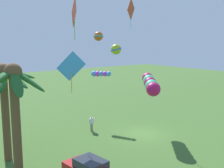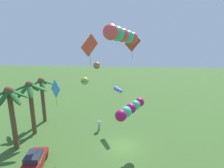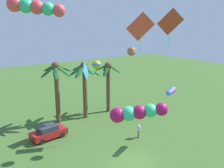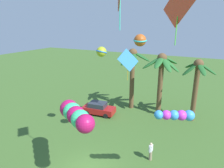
# 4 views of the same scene
# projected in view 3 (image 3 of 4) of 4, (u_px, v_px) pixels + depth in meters

# --- Properties ---
(ground_plane) EXTENTS (120.00, 120.00, 0.00)m
(ground_plane) POSITION_uv_depth(u_px,v_px,m) (133.00, 162.00, 23.37)
(ground_plane) COLOR #3D6028
(palm_tree_0) EXTENTS (4.23, 4.14, 7.80)m
(palm_tree_0) POSITION_uv_depth(u_px,v_px,m) (57.00, 79.00, 31.37)
(palm_tree_0) COLOR brown
(palm_tree_0) RESTS_ON ground
(palm_tree_1) EXTENTS (3.60, 3.86, 7.12)m
(palm_tree_1) POSITION_uv_depth(u_px,v_px,m) (108.00, 76.00, 35.63)
(palm_tree_1) COLOR brown
(palm_tree_1) RESTS_ON ground
(palm_tree_2) EXTENTS (4.30, 4.89, 7.53)m
(palm_tree_2) POSITION_uv_depth(u_px,v_px,m) (85.00, 76.00, 33.11)
(palm_tree_2) COLOR brown
(palm_tree_2) RESTS_ON ground
(parked_car_0) EXTENTS (4.08, 2.16, 1.51)m
(parked_car_0) POSITION_uv_depth(u_px,v_px,m) (48.00, 132.00, 27.96)
(parked_car_0) COLOR #A51919
(parked_car_0) RESTS_ON ground
(spectator_0) EXTENTS (0.26, 0.55, 1.59)m
(spectator_0) POSITION_uv_depth(u_px,v_px,m) (139.00, 131.00, 28.19)
(spectator_0) COLOR gray
(spectator_0) RESTS_ON ground
(kite_tube_0) EXTENTS (3.19, 2.21, 1.26)m
(kite_tube_0) POSITION_uv_depth(u_px,v_px,m) (34.00, 7.00, 15.81)
(kite_tube_0) COLOR #EE4548
(kite_diamond_1) EXTENTS (1.60, 1.74, 3.24)m
(kite_diamond_1) POSITION_uv_depth(u_px,v_px,m) (86.00, 71.00, 27.94)
(kite_diamond_1) COLOR #3F97E9
(kite_tube_2) EXTENTS (4.16, 3.42, 1.77)m
(kite_tube_2) POSITION_uv_depth(u_px,v_px,m) (137.00, 112.00, 21.54)
(kite_tube_2) COLOR #B31457
(kite_diamond_3) EXTENTS (2.45, 1.90, 4.25)m
(kite_diamond_3) POSITION_uv_depth(u_px,v_px,m) (140.00, 27.00, 27.08)
(kite_diamond_3) COLOR #E5482C
(kite_tube_4) EXTENTS (2.19, 1.45, 0.66)m
(kite_tube_4) POSITION_uv_depth(u_px,v_px,m) (171.00, 91.00, 26.19)
(kite_tube_4) COLOR #3898EC
(kite_ball_5) EXTENTS (1.25, 1.25, 0.87)m
(kite_ball_5) POSITION_uv_depth(u_px,v_px,m) (132.00, 51.00, 25.38)
(kite_ball_5) COLOR #B9551E
(kite_diamond_6) EXTENTS (1.14, 1.99, 3.16)m
(kite_diamond_6) POSITION_uv_depth(u_px,v_px,m) (170.00, 22.00, 21.47)
(kite_diamond_6) COLOR #B33C18
(kite_ball_7) EXTENTS (1.28, 1.27, 0.85)m
(kite_ball_7) POSITION_uv_depth(u_px,v_px,m) (97.00, 65.00, 24.21)
(kite_ball_7) COLOR #A3B823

